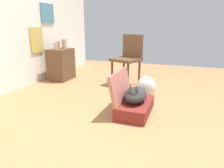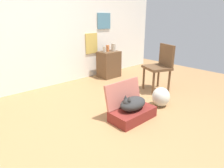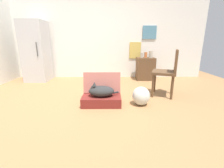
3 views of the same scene
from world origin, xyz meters
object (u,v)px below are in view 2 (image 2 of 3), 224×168
Objects in this scene: cat at (132,103)px; vase_short at (113,47)px; side_table at (109,64)px; vase_tall at (105,49)px; vase_round at (108,48)px; plastic_bag_white at (161,97)px; suitcase_base at (133,114)px; chair at (160,65)px.

vase_short is at bearing 54.74° from cat.
side_table is at bearing 57.82° from cat.
cat is 3.83× the size of vase_tall.
vase_round is at bearing 16.08° from vase_tall.
vase_tall reaches higher than cat.
cat is 0.82× the size of side_table.
vase_short is (0.59, 1.84, 0.57)m from plastic_bag_white.
side_table is (1.17, 1.86, 0.06)m from cat.
side_table is 0.43m from vase_short.
vase_short is (1.29, 1.83, 0.47)m from cat.
cat reaches higher than plastic_bag_white.
side_table is 3.42× the size of vase_short.
suitcase_base is 1.30× the size of cat.
plastic_bag_white is 2.01m from vase_short.
cat is at bearing -119.22° from vase_tall.
vase_tall is at bearing -163.92° from vase_round.
chair is (0.13, -1.40, 0.20)m from side_table.
suitcase_base is 1.44m from chair.
vase_tall is (1.03, 1.87, 0.62)m from suitcase_base.
suitcase_base is at bearing 179.27° from plastic_bag_white.
vase_round is 0.16× the size of chair.
side_table is 0.39m from vase_round.
chair is at bearing -84.81° from vase_round.
plastic_bag_white is at bearing -0.73° from suitcase_base.
vase_round reaches higher than side_table.
vase_tall is at bearing 61.02° from suitcase_base.
plastic_bag_white is (0.70, -0.01, -0.09)m from cat.
chair reaches higher than plastic_bag_white.
side_table is at bearing 75.84° from plastic_bag_white.
vase_tall is 0.25m from vase_short.
plastic_bag_white is 0.84m from chair.
vase_short reaches higher than vase_tall.
chair is (1.30, 0.46, 0.27)m from cat.
chair is (1.29, 0.46, 0.44)m from suitcase_base.
vase_tall is 0.92× the size of vase_round.
vase_round is at bearing 149.25° from vase_short.
vase_round is (1.17, 1.90, 0.46)m from cat.
plastic_bag_white is 0.51× the size of side_table.
side_table is at bearing -90.00° from vase_round.
vase_tall is at bearing 175.71° from side_table.
plastic_bag_white is 1.93m from side_table.
side_table is 0.41m from vase_tall.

